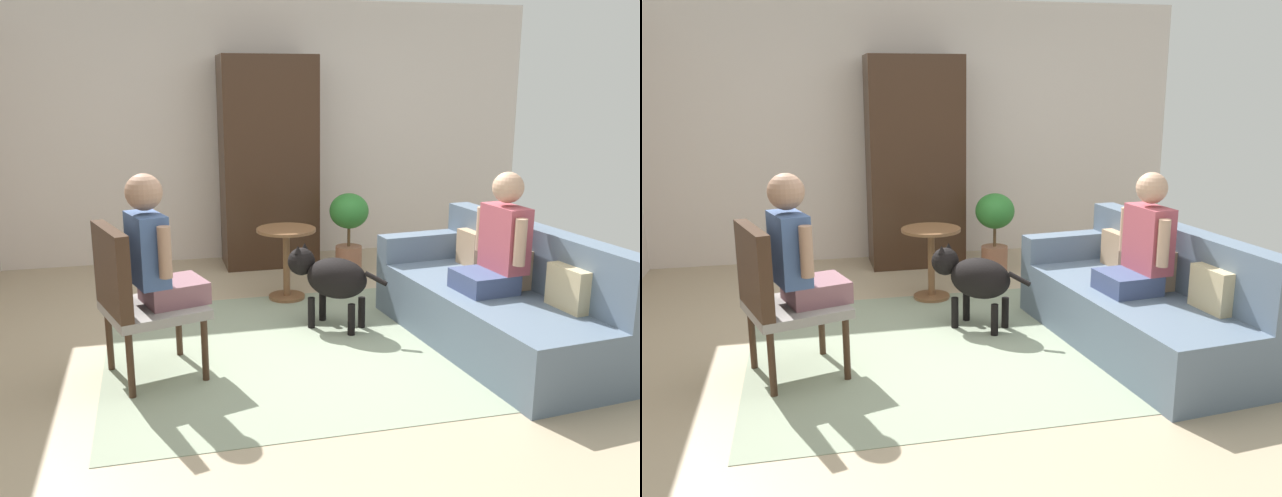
{
  "view_description": "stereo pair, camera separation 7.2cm",
  "coord_description": "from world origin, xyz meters",
  "views": [
    {
      "loc": [
        -1.16,
        -4.37,
        1.85
      ],
      "look_at": [
        -0.12,
        -0.26,
        0.8
      ],
      "focal_mm": 37.82,
      "sensor_mm": 36.0,
      "label": 1
    },
    {
      "loc": [
        -1.09,
        -4.38,
        1.85
      ],
      "look_at": [
        -0.12,
        -0.26,
        0.8
      ],
      "focal_mm": 37.82,
      "sensor_mm": 36.0,
      "label": 2
    }
  ],
  "objects": [
    {
      "name": "couch",
      "position": [
        1.2,
        -0.21,
        0.3
      ],
      "size": [
        1.06,
        2.16,
        0.86
      ],
      "color": "slate",
      "rests_on": "ground"
    },
    {
      "name": "back_wall",
      "position": [
        0.0,
        2.83,
        1.34
      ],
      "size": [
        5.96,
        0.12,
        2.69
      ],
      "primitive_type": "cube",
      "color": "silver",
      "rests_on": "ground"
    },
    {
      "name": "area_rug",
      "position": [
        -0.09,
        0.03,
        0.0
      ],
      "size": [
        2.9,
        2.5,
        0.01
      ],
      "primitive_type": "cube",
      "color": "gray",
      "rests_on": "ground"
    },
    {
      "name": "potted_plant",
      "position": [
        0.69,
        1.81,
        0.5
      ],
      "size": [
        0.38,
        0.38,
        0.81
      ],
      "color": "#996047",
      "rests_on": "ground"
    },
    {
      "name": "round_end_table",
      "position": [
        -0.06,
        1.19,
        0.4
      ],
      "size": [
        0.51,
        0.51,
        0.63
      ],
      "color": "brown",
      "rests_on": "ground"
    },
    {
      "name": "person_on_armchair",
      "position": [
        -1.16,
        -0.17,
        0.83
      ],
      "size": [
        0.52,
        0.5,
        0.84
      ],
      "color": "#80545D"
    },
    {
      "name": "dog",
      "position": [
        0.13,
        0.41,
        0.4
      ],
      "size": [
        0.66,
        0.6,
        0.63
      ],
      "color": "black",
      "rests_on": "ground"
    },
    {
      "name": "ground_plane",
      "position": [
        0.0,
        0.0,
        0.0
      ],
      "size": [
        6.65,
        6.65,
        0.0
      ],
      "primitive_type": "plane",
      "color": "tan"
    },
    {
      "name": "person_on_couch",
      "position": [
        1.17,
        -0.25,
        0.76
      ],
      "size": [
        0.46,
        0.53,
        0.83
      ],
      "color": "#3F4D77"
    },
    {
      "name": "armoire_cabinet",
      "position": [
        0.01,
        2.42,
        1.06
      ],
      "size": [
        0.95,
        0.56,
        2.11
      ],
      "primitive_type": "cube",
      "color": "#382316",
      "rests_on": "ground"
    },
    {
      "name": "armchair",
      "position": [
        -1.31,
        -0.21,
        0.58
      ],
      "size": [
        0.72,
        0.72,
        1.0
      ],
      "color": "#382316",
      "rests_on": "ground"
    }
  ]
}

